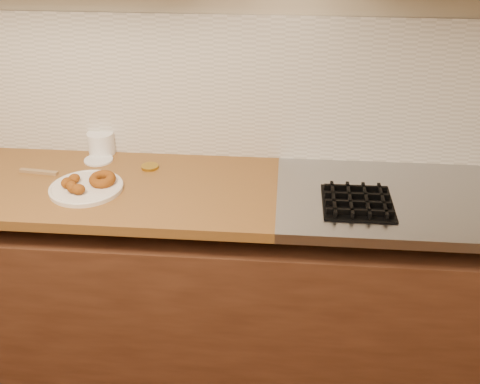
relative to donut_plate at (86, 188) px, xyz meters
name	(u,v)px	position (x,y,z in m)	size (l,w,h in m)	color
wall_back	(159,50)	(0.24, 0.37, 0.44)	(4.00, 0.02, 2.70)	#C1B292
base_cabinet	(159,288)	(0.24, 0.06, -0.52)	(3.60, 0.60, 0.77)	brown
stovetop	(448,202)	(1.39, 0.06, -0.03)	(1.30, 0.62, 0.04)	#9EA0A5
backsplash	(161,87)	(0.24, 0.36, 0.29)	(3.60, 0.02, 0.60)	silver
burner_grates	(447,205)	(1.36, -0.02, 0.00)	(0.91, 0.26, 0.03)	black
donut_plate	(86,188)	(0.00, 0.00, 0.00)	(0.28, 0.28, 0.02)	silver
ring_donut	(102,179)	(0.06, 0.03, 0.03)	(0.10, 0.10, 0.04)	#904811
fried_dough_chunks	(73,185)	(-0.04, -0.03, 0.03)	(0.12, 0.14, 0.05)	#904811
plastic_tub	(101,143)	(-0.04, 0.33, 0.04)	(0.11, 0.11, 0.10)	white
tub_lid	(99,160)	(-0.03, 0.26, 0.00)	(0.12, 0.12, 0.01)	white
brass_jar_lid	(150,167)	(0.20, 0.20, 0.00)	(0.07, 0.07, 0.01)	#B08A27
wooden_utensil	(39,172)	(-0.24, 0.12, 0.00)	(0.16, 0.02, 0.01)	olive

